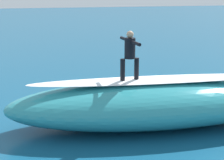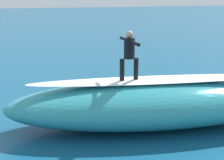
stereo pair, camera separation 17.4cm
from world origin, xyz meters
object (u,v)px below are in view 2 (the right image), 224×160
surfer_paddling (96,95)px  buoy_marker (214,88)px  surfer_riding (129,52)px  surfboard_paddling (99,99)px  surfboard_riding (129,81)px

surfer_paddling → buoy_marker: 5.20m
surfer_riding → surfboard_paddling: bearing=-87.6°
surfboard_riding → surfboard_paddling: size_ratio=0.89×
surfboard_paddling → buoy_marker: 5.10m
surfboard_riding → buoy_marker: bearing=-155.3°
surfer_riding → surfer_paddling: bearing=-86.0°
surfer_riding → buoy_marker: (-4.57, -2.87, -2.30)m
surfer_riding → surfboard_paddling: (0.52, -3.03, -2.54)m
surfboard_riding → surfer_paddling: surfboard_riding is taller
surfer_paddling → buoy_marker: buoy_marker is taller
surfer_riding → surfboard_paddling: size_ratio=0.71×
buoy_marker → surfboard_riding: bearing=32.1°
surfboard_riding → buoy_marker: size_ratio=2.27×
surfer_riding → buoy_marker: size_ratio=1.81×
surfboard_paddling → surfer_riding: bearing=-43.2°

